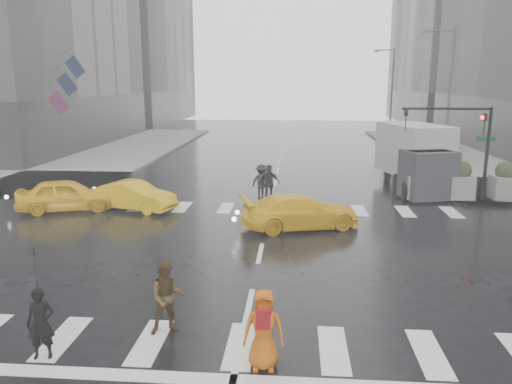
# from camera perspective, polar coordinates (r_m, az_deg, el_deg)

# --- Properties ---
(ground) EXTENTS (120.00, 120.00, 0.00)m
(ground) POSITION_cam_1_polar(r_m,az_deg,el_deg) (16.78, 0.48, -7.01)
(ground) COLOR black
(ground) RESTS_ON ground
(sidewalk_nw) EXTENTS (35.00, 35.00, 0.15)m
(sidewalk_nw) POSITION_cam_1_polar(r_m,az_deg,el_deg) (39.54, -26.97, 3.07)
(sidewalk_nw) COLOR gray
(sidewalk_nw) RESTS_ON ground
(road_markings) EXTENTS (18.00, 48.00, 0.01)m
(road_markings) POSITION_cam_1_polar(r_m,az_deg,el_deg) (16.78, 0.48, -6.99)
(road_markings) COLOR silver
(road_markings) RESTS_ON ground
(traffic_signal_pole) EXTENTS (4.45, 0.42, 4.50)m
(traffic_signal_pole) POSITION_cam_1_polar(r_m,az_deg,el_deg) (25.18, 22.93, 6.06)
(traffic_signal_pole) COLOR black
(traffic_signal_pole) RESTS_ON ground
(street_lamp_near) EXTENTS (2.15, 0.22, 9.00)m
(street_lamp_near) POSITION_cam_1_polar(r_m,az_deg,el_deg) (35.17, 21.03, 10.59)
(street_lamp_near) COLOR #59595B
(street_lamp_near) RESTS_ON ground
(street_lamp_far) EXTENTS (2.15, 0.22, 9.00)m
(street_lamp_far) POSITION_cam_1_polar(r_m,az_deg,el_deg) (54.67, 15.13, 11.35)
(street_lamp_far) COLOR #59595B
(street_lamp_far) RESTS_ON ground
(planter_west) EXTENTS (1.10, 1.10, 1.80)m
(planter_west) POSITION_cam_1_polar(r_m,az_deg,el_deg) (25.12, 18.02, 1.26)
(planter_west) COLOR gray
(planter_west) RESTS_ON ground
(planter_mid) EXTENTS (1.10, 1.10, 1.80)m
(planter_mid) POSITION_cam_1_polar(r_m,az_deg,el_deg) (25.66, 22.37, 1.16)
(planter_mid) COLOR gray
(planter_mid) RESTS_ON ground
(planter_east) EXTENTS (1.10, 1.10, 1.80)m
(planter_east) POSITION_cam_1_polar(r_m,az_deg,el_deg) (26.35, 26.51, 1.05)
(planter_east) COLOR gray
(planter_east) RESTS_ON ground
(flag_cluster) EXTENTS (2.87, 3.06, 4.69)m
(flag_cluster) POSITION_cam_1_polar(r_m,az_deg,el_deg) (37.92, -21.19, 11.70)
(flag_cluster) COLOR #59595B
(flag_cluster) RESTS_ON ground
(pedestrian_black) EXTENTS (1.16, 1.17, 2.43)m
(pedestrian_black) POSITION_cam_1_polar(r_m,az_deg,el_deg) (11.07, -23.80, -9.49)
(pedestrian_black) COLOR black
(pedestrian_black) RESTS_ON ground
(pedestrian_brown) EXTENTS (1.01, 0.90, 1.72)m
(pedestrian_brown) POSITION_cam_1_polar(r_m,az_deg,el_deg) (11.63, -10.05, -11.77)
(pedestrian_brown) COLOR #3F2E16
(pedestrian_brown) RESTS_ON ground
(pedestrian_orange) EXTENTS (0.82, 0.55, 1.65)m
(pedestrian_orange) POSITION_cam_1_polar(r_m,az_deg,el_deg) (10.18, 0.88, -15.40)
(pedestrian_orange) COLOR #C1520D
(pedestrian_orange) RESTS_ON ground
(pedestrian_far_a) EXTENTS (1.10, 0.75, 1.77)m
(pedestrian_far_a) POSITION_cam_1_polar(r_m,az_deg,el_deg) (23.77, 1.54, 1.02)
(pedestrian_far_a) COLOR black
(pedestrian_far_a) RESTS_ON ground
(pedestrian_far_b) EXTENTS (1.28, 1.09, 1.73)m
(pedestrian_far_b) POSITION_cam_1_polar(r_m,az_deg,el_deg) (24.12, 0.64, 1.15)
(pedestrian_far_b) COLOR black
(pedestrian_far_b) RESTS_ON ground
(taxi_front) EXTENTS (4.49, 2.92, 1.42)m
(taxi_front) POSITION_cam_1_polar(r_m,az_deg,el_deg) (23.60, -20.82, -0.31)
(taxi_front) COLOR yellow
(taxi_front) RESTS_ON ground
(taxi_mid) EXTENTS (4.08, 2.45, 1.27)m
(taxi_mid) POSITION_cam_1_polar(r_m,az_deg,el_deg) (22.86, -13.79, -0.44)
(taxi_mid) COLOR yellow
(taxi_mid) RESTS_ON ground
(taxi_rear) EXTENTS (4.45, 3.01, 1.34)m
(taxi_rear) POSITION_cam_1_polar(r_m,az_deg,el_deg) (19.51, 5.09, -2.22)
(taxi_rear) COLOR yellow
(taxi_rear) RESTS_ON ground
(box_truck) EXTENTS (2.39, 6.37, 3.38)m
(box_truck) POSITION_cam_1_polar(r_m,az_deg,el_deg) (27.53, 17.96, 3.94)
(box_truck) COLOR #BABABC
(box_truck) RESTS_ON ground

